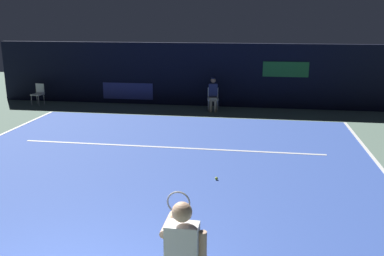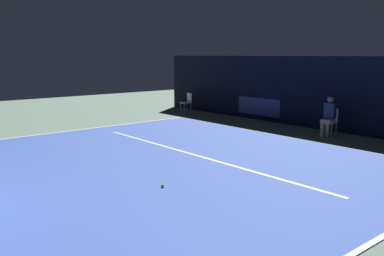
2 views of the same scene
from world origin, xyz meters
The scene contains 7 objects.
ground_plane centered at (0.00, 4.96, 0.00)m, with size 34.43×34.43×0.00m, color slate.
court_surface centered at (0.00, 4.96, 0.01)m, with size 11.16×11.91×0.01m, color #3856B2.
line_service centered at (0.00, 7.04, 0.01)m, with size 8.70×0.10×0.01m, color white.
back_wall centered at (0.00, 13.18, 1.30)m, with size 17.54×0.33×2.60m.
line_judge_on_chair centered at (0.70, 12.16, 0.69)m, with size 0.49×0.57×1.32m.
courtside_chair_near centered at (-6.78, 12.26, 0.50)m, with size 0.51×0.49×0.88m.
tennis_ball centered at (1.59, 4.80, 0.05)m, with size 0.07×0.07×0.07m, color #CCE033.
Camera 1 is at (2.45, -4.16, 3.60)m, focal length 39.35 mm.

